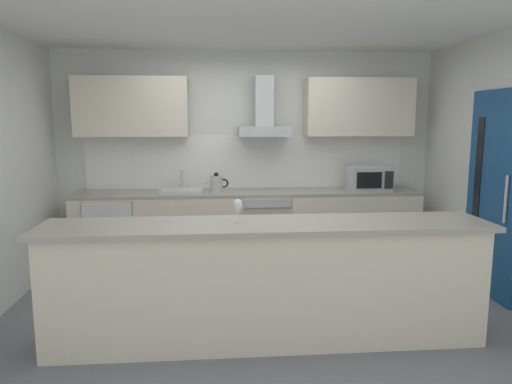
{
  "coord_description": "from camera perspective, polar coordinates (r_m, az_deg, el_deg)",
  "views": [
    {
      "loc": [
        -0.38,
        -4.13,
        1.75
      ],
      "look_at": [
        0.0,
        0.39,
        1.05
      ],
      "focal_mm": 32.61,
      "sensor_mm": 36.0,
      "label": 1
    }
  ],
  "objects": [
    {
      "name": "counter_back",
      "position": [
        5.72,
        -0.9,
        -4.36
      ],
      "size": [
        4.14,
        0.6,
        0.9
      ],
      "color": "beige",
      "rests_on": "ground"
    },
    {
      "name": "upper_cabinets",
      "position": [
        5.73,
        -1.04,
        10.37
      ],
      "size": [
        4.08,
        0.32,
        0.7
      ],
      "color": "beige"
    },
    {
      "name": "side_door",
      "position": [
        5.16,
        27.01,
        -0.25
      ],
      "size": [
        0.08,
        0.85,
        2.05
      ],
      "color": "navy",
      "rests_on": "ground"
    },
    {
      "name": "microwave",
      "position": [
        5.85,
        13.7,
        1.65
      ],
      "size": [
        0.5,
        0.38,
        0.3
      ],
      "color": "#B7BABC",
      "rests_on": "counter_back"
    },
    {
      "name": "wine_glass",
      "position": [
        3.62,
        -2.23,
        -1.73
      ],
      "size": [
        0.08,
        0.08,
        0.18
      ],
      "color": "silver",
      "rests_on": "counter_island"
    },
    {
      "name": "sink",
      "position": [
        5.62,
        -9.11,
        0.25
      ],
      "size": [
        0.5,
        0.4,
        0.26
      ],
      "color": "silver",
      "rests_on": "counter_back"
    },
    {
      "name": "kettle",
      "position": [
        5.55,
        -4.88,
        1.03
      ],
      "size": [
        0.29,
        0.15,
        0.24
      ],
      "color": "#B7BABC",
      "rests_on": "counter_back"
    },
    {
      "name": "ground",
      "position": [
        4.51,
        0.42,
        -14.21
      ],
      "size": [
        5.7,
        4.49,
        0.02
      ],
      "primitive_type": "cube",
      "color": "slate"
    },
    {
      "name": "backsplash_tile",
      "position": [
        5.9,
        -1.12,
        3.71
      ],
      "size": [
        4.0,
        0.02,
        0.66
      ],
      "primitive_type": "cube",
      "color": "white"
    },
    {
      "name": "ceiling",
      "position": [
        4.24,
        0.46,
        20.47
      ],
      "size": [
        5.7,
        4.49,
        0.02
      ],
      "primitive_type": "cube",
      "color": "white"
    },
    {
      "name": "wall_back",
      "position": [
        5.97,
        -1.17,
        4.44
      ],
      "size": [
        5.7,
        0.12,
        2.6
      ],
      "primitive_type": "cube",
      "color": "silver",
      "rests_on": "ground"
    },
    {
      "name": "counter_island",
      "position": [
        3.73,
        1.43,
        -11.0
      ],
      "size": [
        3.48,
        0.64,
        0.97
      ],
      "color": "beige",
      "rests_on": "ground"
    },
    {
      "name": "range_hood",
      "position": [
        5.69,
        0.99,
        9.14
      ],
      "size": [
        0.62,
        0.45,
        0.72
      ],
      "color": "#B7BABC"
    },
    {
      "name": "oven",
      "position": [
        5.71,
        1.09,
        -4.29
      ],
      "size": [
        0.6,
        0.62,
        0.8
      ],
      "color": "slate",
      "rests_on": "ground"
    },
    {
      "name": "refrigerator",
      "position": [
        5.82,
        -17.1,
        -4.78
      ],
      "size": [
        0.58,
        0.6,
        0.85
      ],
      "color": "white",
      "rests_on": "ground"
    }
  ]
}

